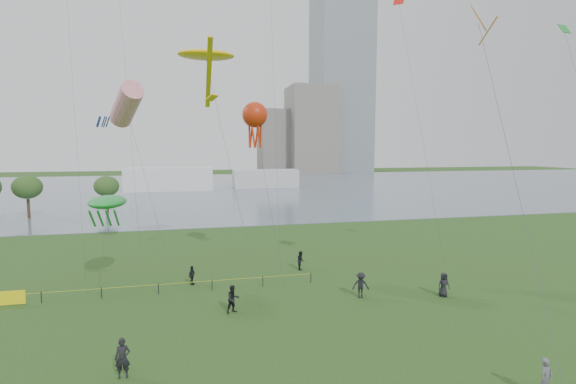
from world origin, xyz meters
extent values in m
plane|color=#1B3A12|center=(0.00, 0.00, 0.00)|extent=(400.00, 400.00, 0.00)
cube|color=slate|center=(0.00, 100.00, 0.02)|extent=(400.00, 120.00, 0.08)
cube|color=slate|center=(62.00, 168.00, 60.00)|extent=(24.00, 24.00, 120.00)
cube|color=slate|center=(46.00, 162.00, 19.00)|extent=(20.00, 20.00, 38.00)
cube|color=slate|center=(32.00, 168.00, 14.00)|extent=(16.00, 18.00, 28.00)
cube|color=white|center=(-12.00, 95.00, 3.00)|extent=(22.00, 8.00, 6.00)
cube|color=silver|center=(14.00, 98.00, 2.50)|extent=(18.00, 7.00, 5.00)
cylinder|color=#382819|center=(-20.43, 57.50, 1.43)|extent=(0.44, 0.44, 2.85)
ellipsoid|color=#345722|center=(-20.43, 57.50, 4.63)|extent=(4.06, 4.06, 3.43)
cylinder|color=#382819|center=(-31.46, 54.65, 1.53)|extent=(0.44, 0.44, 3.06)
ellipsoid|color=#345722|center=(-31.46, 54.65, 4.96)|extent=(4.35, 4.35, 3.67)
cylinder|color=black|center=(-17.08, 14.25, 0.42)|extent=(0.07, 0.07, 0.85)
cylinder|color=black|center=(-13.08, 14.25, 0.42)|extent=(0.07, 0.07, 0.85)
cylinder|color=black|center=(-9.08, 14.25, 0.42)|extent=(0.07, 0.07, 0.85)
cylinder|color=black|center=(-5.08, 14.25, 0.42)|extent=(0.07, 0.07, 0.85)
cylinder|color=black|center=(-1.08, 14.25, 0.42)|extent=(0.07, 0.07, 0.85)
cylinder|color=black|center=(2.92, 14.25, 0.42)|extent=(0.07, 0.07, 0.85)
cylinder|color=#CAD018|center=(-9.08, 14.25, 0.75)|extent=(24.00, 0.03, 0.03)
cube|color=#FFE80D|center=(-19.08, 14.25, 0.55)|extent=(2.00, 0.04, 1.00)
imported|color=#595A61|center=(8.46, -3.48, 0.94)|extent=(0.78, 0.62, 1.88)
imported|color=black|center=(-3.92, 9.38, 0.94)|extent=(1.10, 0.98, 1.88)
imported|color=black|center=(5.53, 10.08, 0.95)|extent=(1.38, 1.03, 1.90)
imported|color=black|center=(-6.59, 15.93, 0.78)|extent=(0.78, 0.98, 1.55)
imported|color=black|center=(11.64, 8.92, 0.90)|extent=(0.91, 0.62, 1.81)
imported|color=black|center=(-9.87, 2.59, 0.98)|extent=(0.72, 0.48, 1.96)
imported|color=black|center=(3.08, 18.07, 0.85)|extent=(0.75, 0.90, 1.69)
cylinder|color=#3F3F42|center=(-3.45, 14.85, 9.45)|extent=(3.07, 9.22, 18.92)
ellipsoid|color=yellow|center=(-4.97, 19.45, 18.91)|extent=(4.82, 3.01, 0.75)
cube|color=yellow|center=(-4.97, 15.25, 16.51)|extent=(0.36, 6.98, 4.09)
cube|color=yellow|center=(-4.97, 11.45, 14.41)|extent=(0.95, 0.95, 0.42)
cylinder|color=#3F3F42|center=(-9.95, 19.06, 7.42)|extent=(3.95, 6.09, 14.85)
cylinder|color=red|center=(-11.91, 22.09, 14.84)|extent=(3.82, 5.23, 3.93)
cylinder|color=#1A3CB7|center=(-13.31, 20.89, 13.24)|extent=(0.60, 1.13, 0.88)
cylinder|color=#1A3CB7|center=(-13.58, 21.27, 13.24)|extent=(0.60, 1.13, 0.88)
cylinder|color=#1A3CB7|center=(-14.03, 21.12, 13.24)|extent=(0.60, 1.13, 0.88)
cylinder|color=#1A3CB7|center=(-14.03, 20.65, 13.24)|extent=(0.60, 1.13, 0.88)
cylinder|color=#1A3CB7|center=(-13.58, 20.51, 13.24)|extent=(0.60, 1.13, 0.88)
cylinder|color=#3F3F42|center=(-13.07, 15.44, 3.46)|extent=(0.73, 1.39, 6.93)
ellipsoid|color=green|center=(-12.72, 16.12, 6.93)|extent=(2.67, 4.81, 0.93)
cylinder|color=green|center=(-13.52, 14.52, 5.93)|extent=(0.16, 1.79, 1.54)
cylinder|color=green|center=(-12.97, 14.52, 5.93)|extent=(0.16, 1.79, 1.54)
cylinder|color=green|center=(-12.42, 14.52, 5.93)|extent=(0.16, 1.79, 1.54)
cylinder|color=green|center=(-11.87, 14.52, 5.93)|extent=(0.16, 1.79, 1.54)
cylinder|color=#3F3F42|center=(-0.19, 16.34, 6.96)|extent=(1.43, 5.39, 13.93)
sphere|color=red|center=(-0.89, 19.02, 13.92)|extent=(2.22, 2.22, 2.22)
cylinder|color=red|center=(-0.39, 19.02, 12.32)|extent=(0.18, 0.54, 2.60)
cylinder|color=red|center=(-0.64, 19.45, 12.32)|extent=(0.49, 0.36, 2.61)
cylinder|color=red|center=(-1.14, 19.45, 12.32)|extent=(0.49, 0.36, 2.61)
cylinder|color=red|center=(-1.39, 19.02, 12.32)|extent=(0.18, 0.54, 2.60)
cylinder|color=red|center=(-1.14, 18.58, 12.32)|extent=(0.49, 0.36, 2.61)
cylinder|color=red|center=(-0.64, 18.58, 12.32)|extent=(0.49, 0.36, 2.61)
cylinder|color=#3F3F42|center=(9.32, -0.10, 9.52)|extent=(3.77, 11.72, 19.04)
cube|color=orange|center=(11.19, 5.75, 19.03)|extent=(1.62, 1.62, 1.32)
cylinder|color=orange|center=(11.19, 4.85, 18.03)|extent=(0.08, 1.58, 1.35)
cube|color=red|center=(11.86, 17.51, 24.01)|extent=(0.93, 0.60, 0.76)
cube|color=#198C2D|center=(21.75, 9.70, 20.13)|extent=(0.97, 0.68, 0.76)
camera|label=1|loc=(-6.47, -17.73, 10.99)|focal=26.00mm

